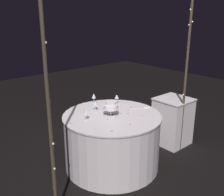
# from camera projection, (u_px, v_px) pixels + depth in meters

# --- Properties ---
(ground_plane) EXTENTS (12.00, 12.00, 0.00)m
(ground_plane) POSITION_uv_depth(u_px,v_px,m) (112.00, 165.00, 3.82)
(ground_plane) COLOR black
(decorative_arch) EXTENTS (2.26, 0.06, 2.28)m
(decorative_arch) POSITION_uv_depth(u_px,v_px,m) (133.00, 64.00, 3.09)
(decorative_arch) COLOR #473D2D
(decorative_arch) RESTS_ON ground
(main_table) EXTENTS (1.33, 1.33, 0.77)m
(main_table) POSITION_uv_depth(u_px,v_px,m) (112.00, 141.00, 3.70)
(main_table) COLOR white
(main_table) RESTS_ON ground
(side_table) EXTENTS (0.52, 0.52, 0.77)m
(side_table) POSITION_uv_depth(u_px,v_px,m) (172.00, 121.00, 4.35)
(side_table) COLOR white
(side_table) RESTS_ON ground
(tiered_cake) EXTENTS (0.22, 0.22, 0.20)m
(tiered_cake) POSITION_uv_depth(u_px,v_px,m) (111.00, 106.00, 3.51)
(tiered_cake) COLOR silver
(tiered_cake) RESTS_ON main_table
(wine_glass_0) EXTENTS (0.06, 0.06, 0.15)m
(wine_glass_0) POSITION_uv_depth(u_px,v_px,m) (94.00, 96.00, 4.02)
(wine_glass_0) COLOR silver
(wine_glass_0) RESTS_ON main_table
(wine_glass_1) EXTENTS (0.06, 0.06, 0.15)m
(wine_glass_1) POSITION_uv_depth(u_px,v_px,m) (117.00, 97.00, 3.98)
(wine_glass_1) COLOR silver
(wine_glass_1) RESTS_ON main_table
(wine_glass_2) EXTENTS (0.06, 0.06, 0.15)m
(wine_glass_2) POSITION_uv_depth(u_px,v_px,m) (95.00, 103.00, 3.70)
(wine_glass_2) COLOR silver
(wine_glass_2) RESTS_ON main_table
(wine_glass_3) EXTENTS (0.06, 0.06, 0.14)m
(wine_glass_3) POSITION_uv_depth(u_px,v_px,m) (86.00, 112.00, 3.38)
(wine_glass_3) COLOR silver
(wine_glass_3) RESTS_ON main_table
(cake_knife) EXTENTS (0.26, 0.18, 0.01)m
(cake_knife) POSITION_uv_depth(u_px,v_px,m) (141.00, 108.00, 3.84)
(cake_knife) COLOR silver
(cake_knife) RESTS_ON main_table
(rose_petal_0) EXTENTS (0.04, 0.04, 0.00)m
(rose_petal_0) POSITION_uv_depth(u_px,v_px,m) (130.00, 107.00, 3.87)
(rose_petal_0) COLOR #EA6B84
(rose_petal_0) RESTS_ON main_table
(rose_petal_1) EXTENTS (0.03, 0.03, 0.00)m
(rose_petal_1) POSITION_uv_depth(u_px,v_px,m) (142.00, 115.00, 3.56)
(rose_petal_1) COLOR #EA6B84
(rose_petal_1) RESTS_ON main_table
(rose_petal_2) EXTENTS (0.03, 0.04, 0.00)m
(rose_petal_2) POSITION_uv_depth(u_px,v_px,m) (128.00, 110.00, 3.75)
(rose_petal_2) COLOR #EA6B84
(rose_petal_2) RESTS_ON main_table
(rose_petal_3) EXTENTS (0.05, 0.05, 0.00)m
(rose_petal_3) POSITION_uv_depth(u_px,v_px,m) (112.00, 131.00, 3.10)
(rose_petal_3) COLOR #EA6B84
(rose_petal_3) RESTS_ON main_table
(rose_petal_4) EXTENTS (0.03, 0.03, 0.00)m
(rose_petal_4) POSITION_uv_depth(u_px,v_px,m) (130.00, 124.00, 3.27)
(rose_petal_4) COLOR #EA6B84
(rose_petal_4) RESTS_ON main_table
(rose_petal_5) EXTENTS (0.04, 0.04, 0.00)m
(rose_petal_5) POSITION_uv_depth(u_px,v_px,m) (121.00, 113.00, 3.63)
(rose_petal_5) COLOR #EA6B84
(rose_petal_5) RESTS_ON main_table
(rose_petal_6) EXTENTS (0.05, 0.05, 0.00)m
(rose_petal_6) POSITION_uv_depth(u_px,v_px,m) (128.00, 113.00, 3.63)
(rose_petal_6) COLOR #EA6B84
(rose_petal_6) RESTS_ON main_table
(rose_petal_7) EXTENTS (0.04, 0.03, 0.00)m
(rose_petal_7) POSITION_uv_depth(u_px,v_px,m) (109.00, 111.00, 3.70)
(rose_petal_7) COLOR #EA6B84
(rose_petal_7) RESTS_ON main_table
(rose_petal_8) EXTENTS (0.04, 0.04, 0.00)m
(rose_petal_8) POSITION_uv_depth(u_px,v_px,m) (71.00, 123.00, 3.30)
(rose_petal_8) COLOR #EA6B84
(rose_petal_8) RESTS_ON main_table
(rose_petal_9) EXTENTS (0.04, 0.04, 0.00)m
(rose_petal_9) POSITION_uv_depth(u_px,v_px,m) (108.00, 120.00, 3.42)
(rose_petal_9) COLOR #EA6B84
(rose_petal_9) RESTS_ON main_table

